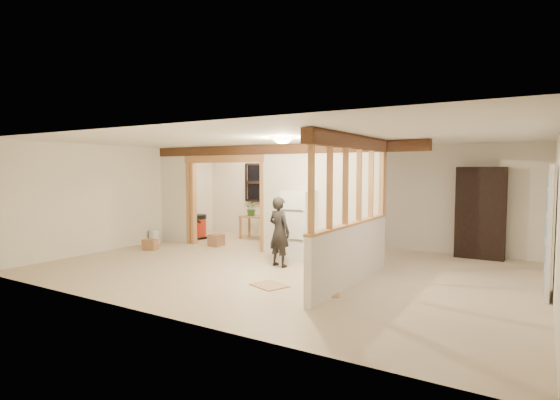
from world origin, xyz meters
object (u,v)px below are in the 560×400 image
Objects in this scene: refrigerator at (299,225)px; woman at (279,232)px; work_table at (259,227)px; shop_vac at (198,226)px; bookshelf at (480,213)px.

woman is (-0.03, -0.75, -0.05)m from refrigerator.
refrigerator reaches higher than work_table.
refrigerator is 3.00m from work_table.
work_table is 1.48× the size of shop_vac.
work_table is (-2.31, 1.87, -0.42)m from refrigerator.
woman reaches higher than work_table.
bookshelf is at bearing 33.59° from refrigerator.
work_table is at bearing -37.09° from woman.
bookshelf is (3.30, 2.92, 0.30)m from woman.
bookshelf is (5.58, 0.30, 0.67)m from work_table.
bookshelf reaches higher than refrigerator.
refrigerator is 1.45× the size of work_table.
woman is at bearing -92.50° from refrigerator.
bookshelf is (7.04, 1.15, 0.65)m from shop_vac.
work_table is 0.52× the size of bookshelf.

